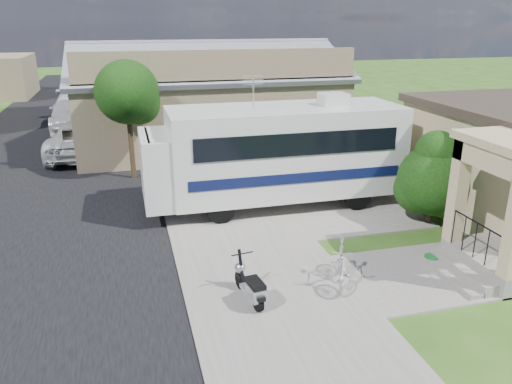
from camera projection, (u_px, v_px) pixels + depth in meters
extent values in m
plane|color=#204913|center=(301.00, 271.00, 12.53)|extent=(120.00, 120.00, 0.00)
cube|color=black|center=(38.00, 177.00, 19.84)|extent=(9.00, 80.00, 0.02)
cube|color=slate|center=(200.00, 165.00, 21.40)|extent=(4.00, 80.00, 0.06)
cube|color=slate|center=(298.00, 204.00, 16.99)|extent=(7.00, 6.00, 0.05)
cube|color=slate|center=(429.00, 274.00, 12.33)|extent=(4.00, 3.00, 0.05)
cube|color=black|center=(437.00, 162.00, 15.75)|extent=(0.04, 1.10, 1.20)
cube|color=slate|center=(497.00, 263.00, 12.39)|extent=(1.60, 2.40, 0.50)
cube|color=slate|center=(462.00, 271.00, 12.18)|extent=(0.40, 2.16, 0.32)
cube|color=slate|center=(449.00, 276.00, 12.12)|extent=(0.35, 2.16, 0.16)
cube|color=tan|center=(458.00, 191.00, 12.65)|extent=(0.35, 0.35, 2.70)
cube|color=tan|center=(493.00, 160.00, 11.35)|extent=(0.35, 2.40, 0.50)
cylinder|color=black|center=(478.00, 223.00, 11.83)|extent=(0.04, 1.70, 0.04)
cube|color=brown|center=(206.00, 108.00, 24.71)|extent=(12.00, 8.00, 3.60)
cube|color=slate|center=(212.00, 62.00, 22.11)|extent=(12.50, 4.40, 1.78)
cube|color=slate|center=(199.00, 56.00, 25.76)|extent=(12.50, 4.40, 1.78)
cube|color=slate|center=(204.00, 44.00, 23.70)|extent=(12.50, 0.50, 0.22)
cube|color=brown|center=(220.00, 66.00, 20.37)|extent=(11.76, 0.20, 1.30)
cylinder|color=#2F2114|center=(131.00, 139.00, 19.30)|extent=(0.20, 0.20, 3.15)
sphere|color=black|center=(127.00, 92.00, 18.71)|extent=(2.40, 2.40, 2.40)
sphere|color=black|center=(138.00, 103.00, 19.13)|extent=(1.68, 1.68, 1.68)
cylinder|color=#2F2114|center=(126.00, 99.00, 28.40)|extent=(0.20, 0.20, 3.29)
sphere|color=black|center=(123.00, 65.00, 27.78)|extent=(2.40, 2.40, 2.40)
sphere|color=black|center=(131.00, 73.00, 28.22)|extent=(1.68, 1.68, 1.68)
cylinder|color=#2F2114|center=(124.00, 83.00, 36.66)|extent=(0.20, 0.20, 3.01)
sphere|color=black|center=(122.00, 59.00, 36.09)|extent=(2.40, 2.40, 2.40)
sphere|color=black|center=(128.00, 64.00, 36.52)|extent=(1.68, 1.68, 1.68)
cube|color=silver|center=(285.00, 150.00, 16.44)|extent=(7.59, 2.71, 2.82)
cube|color=silver|center=(156.00, 169.00, 15.52)|extent=(0.87, 2.57, 2.17)
cube|color=black|center=(148.00, 150.00, 15.28)|extent=(0.07, 2.30, 0.98)
cube|color=black|center=(300.00, 144.00, 15.02)|extent=(6.45, 0.03, 0.70)
cube|color=black|center=(273.00, 126.00, 17.52)|extent=(6.45, 0.03, 0.70)
cube|color=#0B1239|center=(298.00, 178.00, 15.37)|extent=(6.83, 0.02, 0.33)
cube|color=#0B1239|center=(273.00, 156.00, 17.87)|extent=(6.83, 0.02, 0.33)
cube|color=silver|center=(333.00, 99.00, 16.30)|extent=(0.87, 0.76, 0.38)
cylinder|color=#AEAFB6|center=(253.00, 91.00, 15.53)|extent=(0.04, 0.04, 1.08)
cylinder|color=black|center=(221.00, 209.00, 15.23)|extent=(0.87, 0.30, 0.87)
cylinder|color=black|center=(208.00, 185.00, 17.40)|extent=(0.87, 0.30, 0.87)
cylinder|color=black|center=(357.00, 196.00, 16.33)|extent=(0.87, 0.30, 0.87)
cylinder|color=black|center=(329.00, 175.00, 18.50)|extent=(0.87, 0.30, 0.87)
cylinder|color=#2F2114|center=(430.00, 210.00, 15.30)|extent=(0.17, 0.17, 0.86)
sphere|color=black|center=(433.00, 180.00, 14.98)|extent=(2.15, 2.15, 2.15)
sphere|color=black|center=(441.00, 162.00, 15.24)|extent=(1.72, 1.72, 1.72)
sphere|color=black|center=(419.00, 189.00, 15.20)|extent=(1.51, 1.51, 1.51)
sphere|color=black|center=(444.00, 196.00, 14.88)|extent=(1.29, 1.29, 1.29)
sphere|color=black|center=(437.00, 152.00, 14.70)|extent=(1.29, 1.29, 1.29)
cylinder|color=black|center=(258.00, 302.00, 10.66)|extent=(0.17, 0.43, 0.41)
cylinder|color=black|center=(240.00, 280.00, 11.56)|extent=(0.17, 0.43, 0.41)
cube|color=#AEAFB6|center=(250.00, 289.00, 11.05)|extent=(0.35, 0.55, 0.08)
cube|color=#AEAFB6|center=(256.00, 292.00, 10.68)|extent=(0.39, 0.56, 0.28)
cube|color=black|center=(255.00, 283.00, 10.66)|extent=(0.36, 0.60, 0.11)
cube|color=black|center=(261.00, 298.00, 10.48)|extent=(0.20, 0.21, 0.09)
cylinder|color=black|center=(241.00, 266.00, 11.38)|extent=(0.12, 0.33, 0.78)
sphere|color=#AEAFB6|center=(240.00, 268.00, 11.46)|extent=(0.26, 0.26, 0.26)
sphere|color=black|center=(239.00, 266.00, 11.52)|extent=(0.11, 0.11, 0.11)
cylinder|color=black|center=(242.00, 254.00, 11.19)|extent=(0.52, 0.11, 0.03)
cube|color=black|center=(240.00, 275.00, 11.52)|extent=(0.17, 0.28, 0.06)
imported|color=#AEAFB6|center=(341.00, 265.00, 11.70)|extent=(1.13, 1.78, 1.04)
imported|color=silver|center=(83.00, 138.00, 22.87)|extent=(3.11, 6.01, 1.62)
imported|color=silver|center=(76.00, 111.00, 28.55)|extent=(2.98, 6.68, 1.91)
cylinder|color=#146826|center=(432.00, 260.00, 12.91)|extent=(0.38, 0.38, 0.17)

